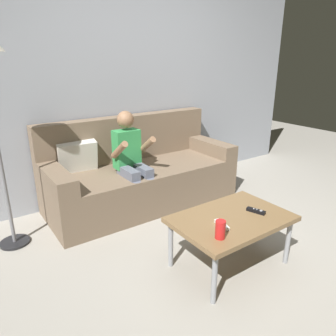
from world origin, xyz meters
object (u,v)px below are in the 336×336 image
at_px(person_seated_on_couch, 131,158).
at_px(game_remote_white_center, 222,225).
at_px(coffee_table, 231,222).
at_px(game_remote_black_near_edge, 256,211).
at_px(couch, 139,175).
at_px(soda_can, 220,230).

distance_m(person_seated_on_couch, game_remote_white_center, 1.24).
xyz_separation_m(coffee_table, game_remote_white_center, (-0.16, -0.06, 0.05)).
distance_m(coffee_table, game_remote_black_near_edge, 0.21).
bearing_deg(couch, game_remote_black_near_edge, -82.54).
bearing_deg(game_remote_white_center, couch, 83.22).
bearing_deg(person_seated_on_couch, game_remote_white_center, -89.16).
bearing_deg(person_seated_on_couch, game_remote_black_near_edge, -73.07).
xyz_separation_m(game_remote_white_center, soda_can, (-0.11, -0.10, 0.05)).
xyz_separation_m(person_seated_on_couch, game_remote_black_near_edge, (0.37, -1.23, -0.16)).
relative_size(person_seated_on_couch, soda_can, 8.33).
bearing_deg(couch, coffee_table, -90.60).
xyz_separation_m(couch, person_seated_on_couch, (-0.19, -0.19, 0.27)).
bearing_deg(soda_can, couch, 79.51).
bearing_deg(soda_can, game_remote_black_near_edge, 12.77).
relative_size(couch, coffee_table, 2.34).
height_order(couch, game_remote_black_near_edge, couch).
distance_m(couch, coffee_table, 1.37).
distance_m(coffee_table, game_remote_white_center, 0.17).
bearing_deg(game_remote_black_near_edge, game_remote_white_center, -179.00).
bearing_deg(game_remote_white_center, person_seated_on_couch, 90.84).
distance_m(person_seated_on_couch, coffee_table, 1.21).
bearing_deg(coffee_table, game_remote_white_center, -159.40).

